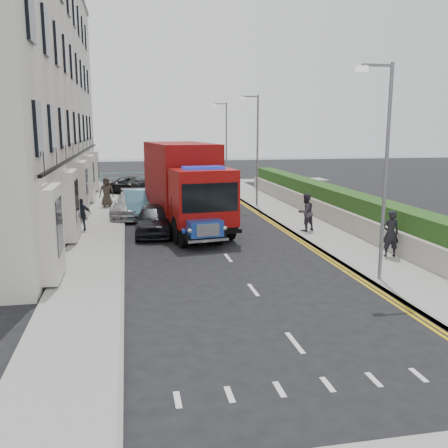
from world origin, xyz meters
TOP-DOWN VIEW (x-y plane):
  - ground at (0.00, 0.00)m, footprint 120.00×120.00m
  - pavement_west at (-5.20, 9.00)m, footprint 2.40×38.00m
  - pavement_east at (5.30, 9.00)m, footprint 2.60×38.00m
  - promenade at (0.00, 29.00)m, footprint 30.00×2.50m
  - sea_plane at (0.00, 60.00)m, footprint 120.00×120.00m
  - terrace_west at (-9.47, 13.00)m, footprint 6.31×30.20m
  - garden_east at (7.21, 9.00)m, footprint 1.45×28.00m
  - seafront_railing at (0.00, 28.20)m, footprint 13.00×0.08m
  - lamp_near at (4.18, -2.00)m, footprint 1.23×0.18m
  - lamp_mid at (4.18, 14.00)m, footprint 1.23×0.18m
  - lamp_far at (4.18, 24.00)m, footprint 1.23×0.18m
  - bedford_lorry at (-0.89, 4.97)m, footprint 2.53×4.93m
  - red_lorry at (-0.94, 8.22)m, footprint 3.78×8.41m
  - parked_car_front at (-2.60, 7.00)m, footprint 2.01×4.37m
  - parked_car_mid at (-3.20, 12.00)m, footprint 1.89×4.69m
  - parked_car_rear at (-3.60, 12.00)m, footprint 2.57×5.14m
  - seafront_car_left at (-3.50, 23.22)m, footprint 3.81×5.11m
  - seafront_car_right at (3.02, 25.33)m, footprint 2.87×4.16m
  - pedestrian_east_near at (6.10, 0.60)m, footprint 0.71×0.51m
  - pedestrian_east_far at (4.59, 5.86)m, footprint 1.08×0.97m
  - pedestrian_west_near at (-6.00, 7.95)m, footprint 0.95×0.46m
  - pedestrian_west_far at (-5.10, 15.28)m, footprint 0.95×0.65m

SIDE VIEW (x-z plane):
  - ground at x=0.00m, z-range 0.00..0.00m
  - sea_plane at x=0.00m, z-range 0.00..0.00m
  - pavement_west at x=-5.20m, z-range 0.00..0.12m
  - pavement_east at x=5.30m, z-range 0.00..0.12m
  - promenade at x=0.00m, z-range 0.00..0.12m
  - seafront_railing at x=0.00m, z-range 0.03..1.14m
  - seafront_car_left at x=-3.50m, z-range 0.00..1.29m
  - seafront_car_right at x=3.02m, z-range 0.00..1.32m
  - parked_car_rear at x=-3.60m, z-range 0.00..1.43m
  - parked_car_front at x=-2.60m, z-range 0.00..1.45m
  - parked_car_mid at x=-3.20m, z-range 0.00..1.51m
  - garden_east at x=7.21m, z-range 0.02..1.77m
  - pedestrian_west_near at x=-6.00m, z-range 0.12..1.69m
  - pedestrian_east_near at x=6.10m, z-range 0.12..1.94m
  - bedford_lorry at x=-0.89m, z-range -0.09..2.15m
  - pedestrian_east_far at x=4.59m, z-range 0.12..1.95m
  - pedestrian_west_far at x=-5.10m, z-range 0.12..1.98m
  - red_lorry at x=-0.94m, z-range 0.14..4.40m
  - lamp_near at x=4.18m, z-range 0.50..7.50m
  - lamp_mid at x=4.18m, z-range 0.50..7.50m
  - lamp_far at x=4.18m, z-range 0.50..7.50m
  - terrace_west at x=-9.47m, z-range 0.04..14.29m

